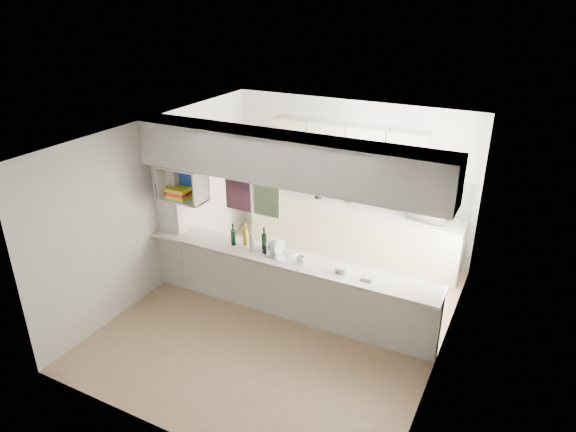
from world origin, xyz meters
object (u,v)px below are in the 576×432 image
Objects in this scene: dish_rack at (278,248)px; wine_bottles at (249,238)px; bowl at (432,198)px; microwave at (429,209)px.

wine_bottles is at bearing -164.27° from dish_rack.
wine_bottles is (-0.46, 0.00, 0.04)m from dish_rack.
dish_rack is 0.93× the size of wine_bottles.
wine_bottles reaches higher than dish_rack.
dish_rack is (-1.56, -2.11, -0.27)m from bowl.
microwave is 1.14× the size of wine_bottles.
microwave is 0.19m from bowl.
dish_rack is at bearing 59.43° from microwave.
microwave is at bearing -135.26° from bowl.
bowl is (0.02, 0.02, 0.19)m from microwave.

